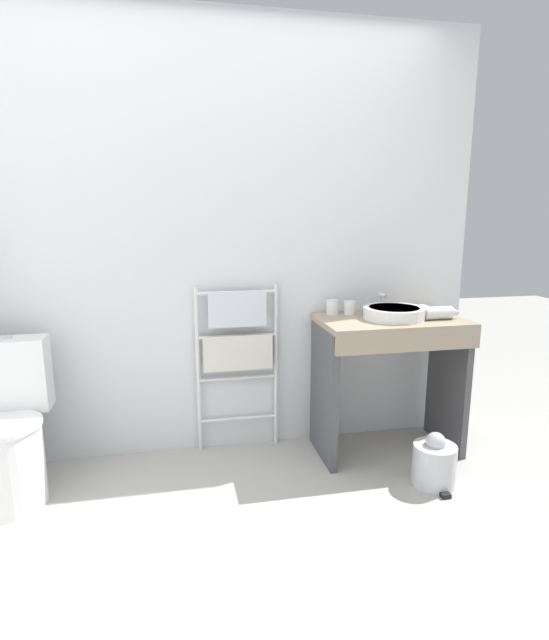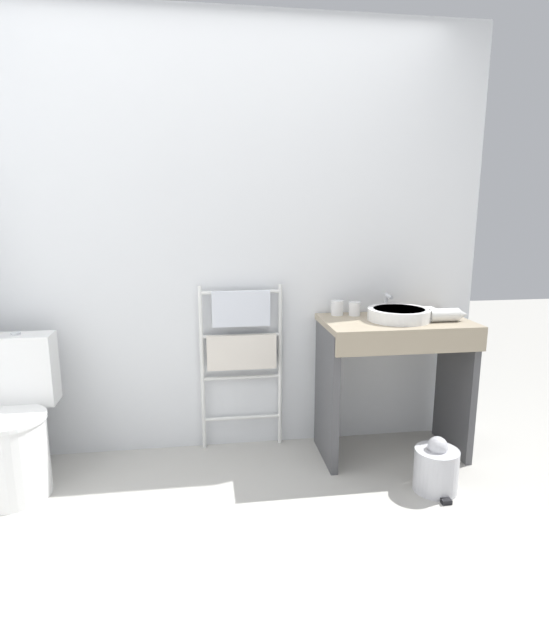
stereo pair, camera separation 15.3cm
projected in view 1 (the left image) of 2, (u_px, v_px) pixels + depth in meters
name	position (u px, v px, depth m)	size (l,w,h in m)	color
ground_plane	(271.00, 596.00, 1.91)	(12.00, 12.00, 0.00)	#B2AFA8
wall_back	(225.00, 243.00, 2.95)	(3.05, 0.12, 2.52)	silver
toilet	(7.00, 437.00, 2.50)	(0.38, 0.51, 0.81)	white
towel_radiator	(238.00, 341.00, 2.97)	(0.50, 0.06, 1.02)	white
vanity_counter	(390.00, 364.00, 2.96)	(0.84, 0.51, 0.83)	gray
sink_basin	(394.00, 313.00, 2.90)	(0.35, 0.35, 0.07)	white
faucet	(381.00, 300.00, 3.07)	(0.02, 0.10, 0.12)	silver
cup_near_wall	(332.00, 307.00, 3.02)	(0.07, 0.07, 0.09)	white
cup_near_edge	(350.00, 308.00, 3.01)	(0.07, 0.07, 0.08)	white
hair_dryer	(439.00, 312.00, 2.89)	(0.23, 0.17, 0.08)	white
trash_bin	(434.00, 463.00, 2.66)	(0.23, 0.26, 0.30)	silver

